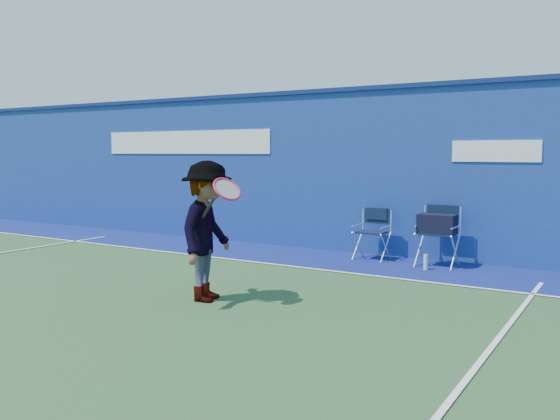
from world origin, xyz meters
The scene contains 8 objects.
ground centered at (0.00, 0.00, 0.00)m, with size 80.00×80.00×0.00m, color #2D4F2A.
stadium_wall centered at (0.00, 5.20, 1.55)m, with size 24.00×0.50×3.08m.
out_of_bounds_strip centered at (0.00, 4.10, 0.00)m, with size 24.00×1.80×0.01m, color navy.
court_lines centered at (0.00, 0.60, 0.01)m, with size 24.00×12.00×0.01m.
directors_chair_left centered at (1.66, 4.55, 0.30)m, with size 0.53×0.49×0.89m.
directors_chair_right centered at (2.83, 4.50, 0.42)m, with size 0.60×0.54×1.00m.
water_bottle centered at (2.77, 4.10, 0.13)m, with size 0.07×0.07×0.25m, color silver.
tennis_player centered at (1.00, 0.75, 0.89)m, with size 1.06×1.28×1.78m.
Camera 1 is at (5.65, -5.10, 1.88)m, focal length 38.00 mm.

